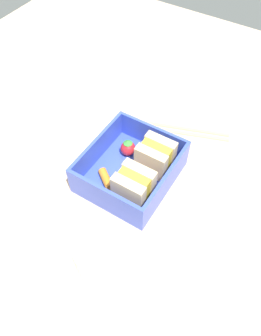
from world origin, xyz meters
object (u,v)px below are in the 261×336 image
(chopstick_pair, at_px, (183,130))
(folded_napkin, at_px, (42,144))
(sandwich_center_left, at_px, (134,186))
(sandwich_left, at_px, (155,156))
(strawberry_far_left, at_px, (128,148))
(drinking_glass, at_px, (97,258))
(carrot_stick_far_left, at_px, (106,179))

(chopstick_pair, bearing_deg, folded_napkin, -50.46)
(sandwich_center_left, height_order, folded_napkin, sandwich_center_left)
(sandwich_left, distance_m, folded_napkin, 0.23)
(folded_napkin, bearing_deg, strawberry_far_left, 111.54)
(drinking_glass, distance_m, folded_napkin, 0.28)
(strawberry_far_left, relative_size, folded_napkin, 0.29)
(chopstick_pair, bearing_deg, sandwich_left, -0.07)
(strawberry_far_left, xyz_separation_m, chopstick_pair, (-0.12, 0.06, -0.02))
(strawberry_far_left, bearing_deg, sandwich_center_left, 37.95)
(carrot_stick_far_left, bearing_deg, sandwich_center_left, 91.39)
(sandwich_left, bearing_deg, drinking_glass, 5.50)
(strawberry_far_left, relative_size, chopstick_pair, 0.19)
(sandwich_center_left, bearing_deg, folded_napkin, -92.89)
(sandwich_left, height_order, chopstick_pair, sandwich_left)
(sandwich_center_left, height_order, chopstick_pair, sandwich_center_left)
(sandwich_center_left, distance_m, carrot_stick_far_left, 0.06)
(strawberry_far_left, xyz_separation_m, drinking_glass, (0.20, 0.08, 0.01))
(strawberry_far_left, height_order, folded_napkin, strawberry_far_left)
(sandwich_left, distance_m, drinking_glass, 0.20)
(chopstick_pair, relative_size, drinking_glass, 2.25)
(sandwich_left, height_order, folded_napkin, sandwich_left)
(strawberry_far_left, bearing_deg, folded_napkin, -68.46)
(sandwich_left, relative_size, folded_napkin, 0.49)
(sandwich_center_left, xyz_separation_m, drinking_glass, (0.13, 0.02, 0.00))
(sandwich_center_left, relative_size, carrot_stick_far_left, 1.43)
(carrot_stick_far_left, distance_m, chopstick_pair, 0.20)
(drinking_glass, height_order, folded_napkin, drinking_glass)
(sandwich_center_left, height_order, drinking_glass, drinking_glass)
(sandwich_center_left, xyz_separation_m, strawberry_far_left, (-0.07, -0.06, -0.01))
(folded_napkin, bearing_deg, drinking_glass, 58.73)
(sandwich_left, height_order, carrot_stick_far_left, sandwich_left)
(chopstick_pair, relative_size, folded_napkin, 1.55)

